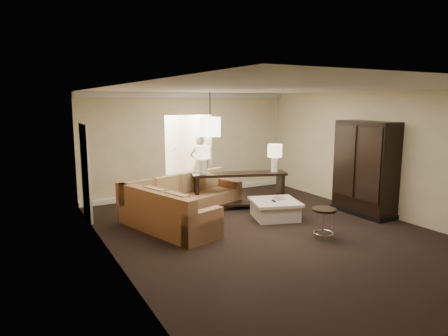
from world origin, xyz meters
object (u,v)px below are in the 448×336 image
console_table (239,187)px  armoire (365,170)px  sectional_sofa (182,204)px  person (199,160)px  drink_table (324,217)px  coffee_table (275,209)px

console_table → armoire: (2.27, -1.79, 0.50)m
sectional_sofa → person: person is taller
sectional_sofa → armoire: armoire is taller
armoire → drink_table: armoire is taller
console_table → person: size_ratio=1.30×
coffee_table → armoire: bearing=-19.0°
coffee_table → drink_table: drink_table is taller
person → armoire: bearing=132.1°
sectional_sofa → person: size_ratio=1.75×
drink_table → person: bearing=93.1°
console_table → drink_table: 2.65m
console_table → drink_table: size_ratio=3.97×
armoire → drink_table: size_ratio=3.67×
armoire → person: armoire is taller
console_table → drink_table: bearing=-64.3°
sectional_sofa → console_table: sectional_sofa is taller
armoire → console_table: bearing=141.7°
person → console_table: bearing=102.7°
sectional_sofa → coffee_table: sectional_sofa is taller
coffee_table → armoire: 2.26m
armoire → person: bearing=118.7°
console_table → armoire: 2.93m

